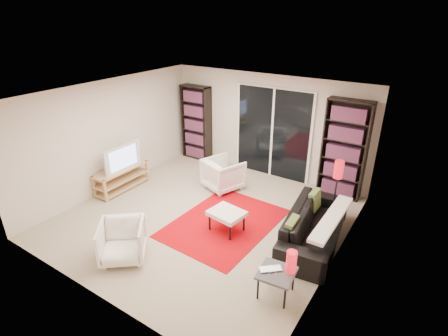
# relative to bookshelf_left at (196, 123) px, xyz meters

# --- Properties ---
(floor) EXTENTS (5.00, 5.00, 0.00)m
(floor) POSITION_rel_bookshelf_left_xyz_m (1.95, -2.33, -0.98)
(floor) COLOR tan
(floor) RESTS_ON ground
(wall_back) EXTENTS (5.00, 0.02, 2.40)m
(wall_back) POSITION_rel_bookshelf_left_xyz_m (1.95, 0.17, 0.22)
(wall_back) COLOR beige
(wall_back) RESTS_ON ground
(wall_front) EXTENTS (5.00, 0.02, 2.40)m
(wall_front) POSITION_rel_bookshelf_left_xyz_m (1.95, -4.83, 0.22)
(wall_front) COLOR beige
(wall_front) RESTS_ON ground
(wall_left) EXTENTS (0.02, 5.00, 2.40)m
(wall_left) POSITION_rel_bookshelf_left_xyz_m (-0.55, -2.33, 0.22)
(wall_left) COLOR beige
(wall_left) RESTS_ON ground
(wall_right) EXTENTS (0.02, 5.00, 2.40)m
(wall_right) POSITION_rel_bookshelf_left_xyz_m (4.45, -2.33, 0.22)
(wall_right) COLOR beige
(wall_right) RESTS_ON ground
(ceiling) EXTENTS (5.00, 5.00, 0.02)m
(ceiling) POSITION_rel_bookshelf_left_xyz_m (1.95, -2.33, 1.42)
(ceiling) COLOR white
(ceiling) RESTS_ON wall_back
(sliding_door) EXTENTS (1.92, 0.08, 2.16)m
(sliding_door) POSITION_rel_bookshelf_left_xyz_m (2.15, 0.13, 0.07)
(sliding_door) COLOR white
(sliding_door) RESTS_ON ground
(bookshelf_left) EXTENTS (0.80, 0.30, 1.95)m
(bookshelf_left) POSITION_rel_bookshelf_left_xyz_m (0.00, 0.00, 0.00)
(bookshelf_left) COLOR black
(bookshelf_left) RESTS_ON ground
(bookshelf_right) EXTENTS (0.90, 0.30, 2.10)m
(bookshelf_right) POSITION_rel_bookshelf_left_xyz_m (3.85, -0.00, 0.07)
(bookshelf_right) COLOR black
(bookshelf_right) RESTS_ON ground
(tv_stand) EXTENTS (0.42, 1.30, 0.50)m
(tv_stand) POSITION_rel_bookshelf_left_xyz_m (-0.31, -2.38, -0.71)
(tv_stand) COLOR tan
(tv_stand) RESTS_ON floor
(tv) EXTENTS (0.13, 0.97, 0.56)m
(tv) POSITION_rel_bookshelf_left_xyz_m (-0.29, -2.38, -0.20)
(tv) COLOR black
(tv) RESTS_ON tv_stand
(rug) EXTENTS (1.76, 2.34, 0.01)m
(rug) POSITION_rel_bookshelf_left_xyz_m (2.39, -2.31, -0.97)
(rug) COLOR #B5020A
(rug) RESTS_ON floor
(sofa) EXTENTS (1.10, 2.21, 0.62)m
(sofa) POSITION_rel_bookshelf_left_xyz_m (3.99, -1.92, -0.66)
(sofa) COLOR black
(sofa) RESTS_ON floor
(armchair_back) EXTENTS (0.97, 0.98, 0.70)m
(armchair_back) POSITION_rel_bookshelf_left_xyz_m (1.59, -1.12, -0.62)
(armchair_back) COLOR white
(armchair_back) RESTS_ON floor
(armchair_front) EXTENTS (0.98, 0.99, 0.65)m
(armchair_front) POSITION_rel_bookshelf_left_xyz_m (1.57, -4.05, -0.65)
(armchair_front) COLOR white
(armchair_front) RESTS_ON floor
(ottoman) EXTENTS (0.67, 0.57, 0.40)m
(ottoman) POSITION_rel_bookshelf_left_xyz_m (2.55, -2.48, -0.63)
(ottoman) COLOR white
(ottoman) RESTS_ON floor
(side_table) EXTENTS (0.53, 0.53, 0.40)m
(side_table) POSITION_rel_bookshelf_left_xyz_m (3.99, -3.43, -0.62)
(side_table) COLOR #47474D
(side_table) RESTS_ON floor
(laptop) EXTENTS (0.36, 0.35, 0.02)m
(laptop) POSITION_rel_bookshelf_left_xyz_m (3.92, -3.47, -0.56)
(laptop) COLOR silver
(laptop) RESTS_ON side_table
(table_lamp) EXTENTS (0.15, 0.15, 0.33)m
(table_lamp) POSITION_rel_bookshelf_left_xyz_m (4.14, -3.31, -0.41)
(table_lamp) COLOR red
(table_lamp) RESTS_ON side_table
(floor_lamp) EXTENTS (0.19, 0.19, 1.24)m
(floor_lamp) POSITION_rel_bookshelf_left_xyz_m (4.06, -1.08, -0.05)
(floor_lamp) COLOR black
(floor_lamp) RESTS_ON floor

